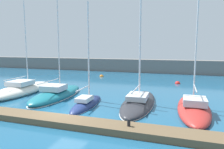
% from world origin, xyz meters
% --- Properties ---
extents(ground_plane, '(120.00, 120.00, 0.00)m').
position_xyz_m(ground_plane, '(0.00, 0.00, 0.00)').
color(ground_plane, '#1E567A').
extents(dock_pier, '(23.69, 1.63, 0.44)m').
position_xyz_m(dock_pier, '(0.00, -1.58, 0.22)').
color(dock_pier, brown).
rests_on(dock_pier, ground_plane).
extents(breakwater_seawall, '(108.00, 2.45, 2.70)m').
position_xyz_m(breakwater_seawall, '(0.00, 29.80, 1.35)').
color(breakwater_seawall, slate).
rests_on(breakwater_seawall, ground_plane).
extents(sailboat_ivory_nearest, '(3.89, 10.21, 16.83)m').
position_xyz_m(sailboat_ivory_nearest, '(-9.11, 5.49, 0.39)').
color(sailboat_ivory_nearest, silver).
rests_on(sailboat_ivory_nearest, ground_plane).
extents(sailboat_teal_second, '(3.52, 9.36, 16.89)m').
position_xyz_m(sailboat_teal_second, '(-4.17, 5.09, 0.34)').
color(sailboat_teal_second, '#19707F').
rests_on(sailboat_teal_second, ground_plane).
extents(sailboat_navy_third, '(1.96, 6.29, 9.64)m').
position_xyz_m(sailboat_navy_third, '(0.24, 3.12, 0.18)').
color(sailboat_navy_third, navy).
rests_on(sailboat_navy_third, ground_plane).
extents(sailboat_charcoal_fourth, '(2.95, 9.55, 20.49)m').
position_xyz_m(sailboat_charcoal_fourth, '(4.63, 4.90, 0.34)').
color(sailboat_charcoal_fourth, '#2D2D33').
rests_on(sailboat_charcoal_fourth, ground_plane).
extents(sailboat_red_fifth, '(2.56, 9.14, 15.35)m').
position_xyz_m(sailboat_red_fifth, '(9.31, 4.48, 0.27)').
color(sailboat_red_fifth, '#B72D28').
rests_on(sailboat_red_fifth, ground_plane).
extents(mooring_buoy_red, '(0.76, 0.76, 0.76)m').
position_xyz_m(mooring_buoy_red, '(7.85, 17.42, 0.00)').
color(mooring_buoy_red, red).
rests_on(mooring_buoy_red, ground_plane).
extents(mooring_buoy_orange, '(0.72, 0.72, 0.72)m').
position_xyz_m(mooring_buoy_orange, '(-5.18, 20.75, 0.00)').
color(mooring_buoy_orange, orange).
rests_on(mooring_buoy_orange, ground_plane).
extents(dock_bollard, '(0.20, 0.20, 0.44)m').
position_xyz_m(dock_bollard, '(5.29, -1.58, 0.66)').
color(dock_bollard, black).
rests_on(dock_bollard, dock_pier).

